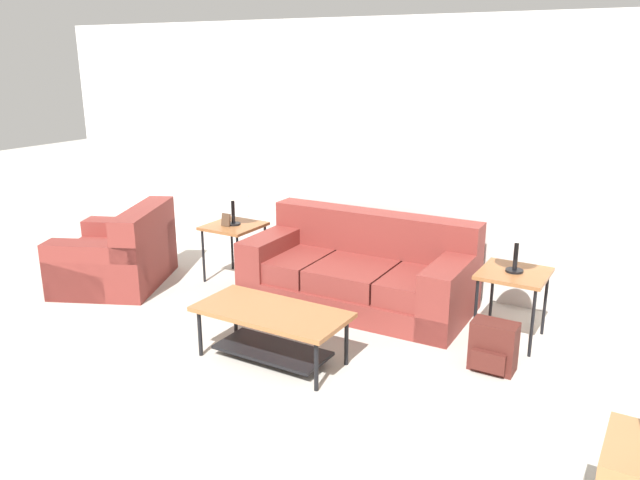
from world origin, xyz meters
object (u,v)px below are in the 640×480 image
at_px(couch, 359,274).
at_px(side_table_left, 234,230).
at_px(table_lamp_right, 519,225).
at_px(table_lamp_left, 232,187).
at_px(armchair, 119,257).
at_px(coffee_table, 272,323).
at_px(backpack, 493,347).
at_px(side_table_right, 514,279).

xyz_separation_m(couch, side_table_left, (-1.41, -0.07, 0.24)).
bearing_deg(table_lamp_right, table_lamp_left, 180.00).
xyz_separation_m(armchair, table_lamp_right, (3.76, 0.71, 0.69)).
height_order(couch, coffee_table, couch).
distance_m(armchair, table_lamp_right, 3.89).
xyz_separation_m(table_lamp_left, backpack, (2.86, -0.60, -0.79)).
relative_size(table_lamp_left, backpack, 1.32).
bearing_deg(coffee_table, couch, 87.87).
height_order(side_table_left, table_lamp_right, table_lamp_right).
xyz_separation_m(coffee_table, table_lamp_right, (1.47, 1.30, 0.67)).
xyz_separation_m(side_table_left, table_lamp_left, (-0.00, 0.00, 0.45)).
bearing_deg(couch, side_table_left, -177.36).
xyz_separation_m(couch, armchair, (-2.34, -0.77, -0.00)).
bearing_deg(coffee_table, armchair, 165.66).
height_order(table_lamp_left, table_lamp_right, same).
relative_size(couch, side_table_right, 3.57).
bearing_deg(couch, armchair, -161.69).
distance_m(armchair, side_table_left, 1.19).
bearing_deg(side_table_right, armchair, -169.31).
bearing_deg(side_table_right, couch, 177.37).
distance_m(coffee_table, backpack, 1.66).
relative_size(armchair, table_lamp_right, 2.80).
bearing_deg(table_lamp_right, coffee_table, -138.55).
bearing_deg(coffee_table, side_table_left, 136.46).
bearing_deg(side_table_left, table_lamp_right, 0.00).
distance_m(side_table_right, backpack, 0.69).
relative_size(couch, table_lamp_right, 4.18).
distance_m(table_lamp_left, backpack, 3.03).
bearing_deg(backpack, coffee_table, -154.92).
bearing_deg(coffee_table, table_lamp_right, 41.45).
bearing_deg(armchair, side_table_right, 10.69).
distance_m(coffee_table, table_lamp_right, 2.07).
height_order(armchair, side_table_right, armchair).
xyz_separation_m(coffee_table, table_lamp_left, (-1.36, 1.30, 0.67)).
height_order(couch, armchair, couch).
distance_m(couch, side_table_right, 1.44).
bearing_deg(side_table_right, backpack, -87.18).
relative_size(couch, table_lamp_left, 4.18).
bearing_deg(backpack, table_lamp_right, 92.82).
distance_m(coffee_table, table_lamp_left, 1.99).
xyz_separation_m(coffee_table, side_table_right, (1.47, 1.30, 0.22)).
height_order(armchair, table_lamp_left, table_lamp_left).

